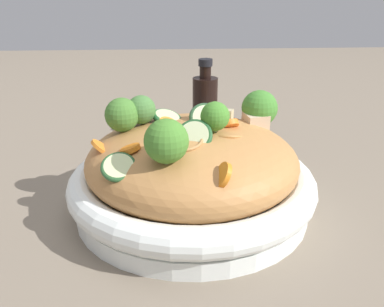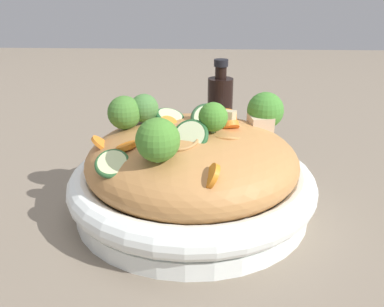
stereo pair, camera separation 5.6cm
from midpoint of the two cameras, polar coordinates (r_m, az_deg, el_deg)
The scene contains 8 objects.
ground_plane at distance 0.59m, azimuth -2.71°, elevation -7.49°, with size 3.00×3.00×0.00m, color #7B6D5C.
serving_bowl at distance 0.58m, azimuth -2.76°, elevation -4.80°, with size 0.33×0.33×0.06m.
noodle_heap at distance 0.56m, azimuth -2.85°, elevation -1.00°, with size 0.28×0.28×0.11m.
broccoli_florets at distance 0.54m, azimuth -3.18°, elevation 4.66°, with size 0.22×0.26×0.07m.
carrot_coins at distance 0.53m, azimuth -3.61°, elevation 2.18°, with size 0.20×0.19×0.04m.
zucchini_slices at distance 0.53m, azimuth -5.02°, elevation 2.99°, with size 0.16×0.15×0.06m.
chicken_chunks at distance 0.58m, azimuth 4.16°, elevation 4.54°, with size 0.06×0.09×0.04m.
soy_sauce_bottle at distance 0.81m, azimuth -0.20°, elevation 6.20°, with size 0.05×0.05×0.16m.
Camera 1 is at (0.51, -0.03, 0.29)m, focal length 39.23 mm.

